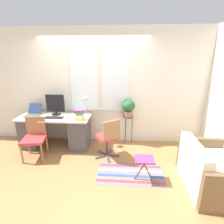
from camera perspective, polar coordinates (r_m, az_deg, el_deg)
ground_plane at (r=4.00m, az=-7.15°, el=-13.47°), size 14.00×14.00×0.00m
wall_back_with_window at (r=4.23m, az=-5.80°, el=8.03°), size 9.00×0.12×2.70m
desk at (r=4.36m, az=-17.86°, el=-5.77°), size 1.64×0.68×0.74m
laptop at (r=4.50m, az=-24.27°, el=-0.26°), size 0.33×0.37×0.24m
monitor at (r=4.29m, az=-18.03°, el=2.24°), size 0.43×0.21×0.48m
keyboard at (r=4.13m, az=-18.48°, el=-1.77°), size 0.41×0.15×0.02m
mouse at (r=4.02m, az=-14.48°, el=-1.83°), size 0.04×0.06×0.03m
desk_lamp at (r=4.05m, az=-8.85°, el=3.69°), size 0.14×0.14×0.45m
book_stack at (r=3.85m, az=-10.59°, el=-1.08°), size 0.22×0.17×0.21m
desk_chair_wooden at (r=4.04m, az=-23.98°, el=-7.35°), size 0.51×0.52×0.85m
office_chair_swivel at (r=3.64m, az=-1.24°, el=-8.08°), size 0.55×0.56×0.88m
couch_loveseat at (r=3.39m, az=29.27°, el=-16.65°), size 0.78×1.14×0.76m
plant_stand at (r=4.23m, az=5.24°, el=-2.61°), size 0.24×0.24×0.70m
potted_plant at (r=4.13m, az=5.37°, el=1.63°), size 0.31×0.31×0.40m
floor_rug_striped at (r=3.44m, az=5.90°, el=-19.28°), size 1.22×0.68×0.01m
folding_stool at (r=3.12m, az=10.56°, el=-15.55°), size 0.33×0.27×0.43m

